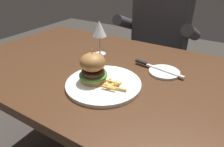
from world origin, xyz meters
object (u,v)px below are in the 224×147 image
at_px(bread_plate, 164,72).
at_px(diner_person, 158,54).
at_px(main_plate, 104,84).
at_px(table_knife, 154,67).
at_px(wine_glass, 99,30).
at_px(burger_sandwich, 93,67).

xyz_separation_m(bread_plate, diner_person, (-0.22, 0.59, -0.18)).
bearing_deg(bread_plate, main_plate, -127.46).
relative_size(table_knife, diner_person, 0.20).
bearing_deg(table_knife, wine_glass, 176.73).
distance_m(wine_glass, bread_plate, 0.38).
relative_size(wine_glass, bread_plate, 1.33).
distance_m(burger_sandwich, diner_person, 0.86).
height_order(wine_glass, table_knife, wine_glass).
bearing_deg(diner_person, bread_plate, -69.26).
xyz_separation_m(burger_sandwich, table_knife, (0.16, 0.24, -0.06)).
bearing_deg(wine_glass, table_knife, -3.27).
relative_size(bread_plate, table_knife, 0.56).
bearing_deg(main_plate, wine_glass, 126.96).
xyz_separation_m(burger_sandwich, wine_glass, (-0.14, 0.25, 0.06)).
bearing_deg(diner_person, wine_glass, -102.83).
xyz_separation_m(main_plate, wine_glass, (-0.19, 0.25, 0.12)).
height_order(main_plate, burger_sandwich, burger_sandwich).
height_order(table_knife, diner_person, diner_person).
relative_size(main_plate, table_knife, 1.23).
distance_m(main_plate, table_knife, 0.26).
bearing_deg(table_knife, burger_sandwich, -124.29).
relative_size(wine_glass, table_knife, 0.74).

